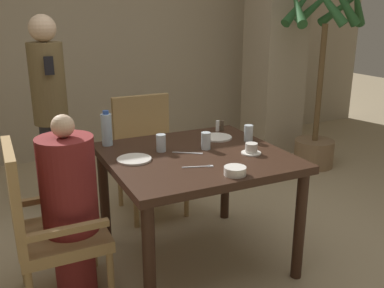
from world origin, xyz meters
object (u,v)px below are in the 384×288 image
object	(u,v)px
standing_host	(51,110)
plate_main_right	(217,137)
chair_far_side	(148,153)
chair_left_side	(44,222)
bowl_small	(235,171)
glass_tall_far	(161,143)
plate_main_left	(134,159)
glass_tall_mid	(206,141)
teacup_with_saucer	(251,149)
water_bottle	(107,129)
potted_palm	(320,82)
diner_in_left_chair	(70,206)
glass_tall_near	(248,133)

from	to	relation	value
standing_host	plate_main_right	bearing A→B (deg)	-44.53
plate_main_right	chair_far_side	bearing A→B (deg)	113.40
chair_left_side	plate_main_right	world-z (taller)	chair_left_side
bowl_small	glass_tall_far	bearing A→B (deg)	110.98
plate_main_left	glass_tall_mid	bearing A→B (deg)	0.77
chair_far_side	plate_main_right	world-z (taller)	chair_far_side
teacup_with_saucer	chair_left_side	bearing A→B (deg)	173.27
plate_main_left	water_bottle	xyz separation A→B (m)	(-0.07, 0.37, 0.11)
potted_palm	plate_main_right	bearing A→B (deg)	-152.81
diner_in_left_chair	glass_tall_far	bearing A→B (deg)	12.67
bowl_small	glass_tall_mid	xyz separation A→B (m)	(0.07, 0.48, 0.03)
plate_main_right	bowl_small	xyz separation A→B (m)	(-0.26, -0.67, 0.02)
glass_tall_far	chair_far_side	bearing A→B (deg)	76.98
plate_main_left	plate_main_right	size ratio (longest dim) A/B	1.00
diner_in_left_chair	plate_main_right	world-z (taller)	diner_in_left_chair
potted_palm	plate_main_left	distance (m)	2.63
glass_tall_near	plate_main_left	bearing A→B (deg)	-177.19
water_bottle	glass_tall_far	xyz separation A→B (m)	(0.28, -0.28, -0.06)
diner_in_left_chair	teacup_with_saucer	xyz separation A→B (m)	(1.13, -0.15, 0.23)
bowl_small	diner_in_left_chair	bearing A→B (deg)	153.14
diner_in_left_chair	glass_tall_near	bearing A→B (deg)	4.16
diner_in_left_chair	teacup_with_saucer	distance (m)	1.16
plate_main_left	teacup_with_saucer	bearing A→B (deg)	-15.63
chair_far_side	glass_tall_mid	xyz separation A→B (m)	(0.10, -0.87, 0.33)
standing_host	teacup_with_saucer	world-z (taller)	standing_host
plate_main_right	chair_left_side	bearing A→B (deg)	-168.82
chair_left_side	standing_host	bearing A→B (deg)	78.82
water_bottle	chair_left_side	bearing A→B (deg)	-139.42
plate_main_left	glass_tall_near	xyz separation A→B (m)	(0.85, 0.04, 0.05)
potted_palm	teacup_with_saucer	world-z (taller)	potted_palm
diner_in_left_chair	chair_far_side	distance (m)	1.23
glass_tall_far	potted_palm	bearing A→B (deg)	24.27
chair_left_side	glass_tall_mid	distance (m)	1.11
potted_palm	diner_in_left_chair	bearing A→B (deg)	-158.18
bowl_small	glass_tall_near	size ratio (longest dim) A/B	1.10
teacup_with_saucer	glass_tall_far	xyz separation A→B (m)	(-0.50, 0.29, 0.03)
diner_in_left_chair	glass_tall_mid	bearing A→B (deg)	3.57
bowl_small	glass_tall_mid	world-z (taller)	glass_tall_mid
water_bottle	glass_tall_far	size ratio (longest dim) A/B	2.11
glass_tall_near	glass_tall_mid	bearing A→B (deg)	-174.34
teacup_with_saucer	glass_tall_near	bearing A→B (deg)	61.09
chair_left_side	glass_tall_mid	world-z (taller)	chair_left_side
standing_host	glass_tall_far	bearing A→B (deg)	-64.11
water_bottle	glass_tall_far	world-z (taller)	water_bottle
plate_main_right	bowl_small	size ratio (longest dim) A/B	1.69
chair_left_side	glass_tall_far	xyz separation A→B (m)	(0.78, 0.14, 0.33)
diner_in_left_chair	chair_far_side	bearing A→B (deg)	48.85
chair_far_side	diner_in_left_chair	bearing A→B (deg)	-131.15
glass_tall_far	plate_main_right	bearing A→B (deg)	12.64
teacup_with_saucer	chair_far_side	bearing A→B (deg)	106.78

